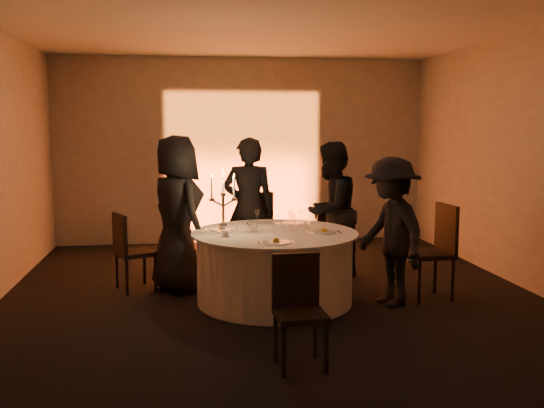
{
  "coord_description": "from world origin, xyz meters",
  "views": [
    {
      "loc": [
        -0.96,
        -6.37,
        1.92
      ],
      "look_at": [
        0.0,
        0.2,
        1.05
      ],
      "focal_mm": 40.0,
      "sensor_mm": 36.0,
      "label": 1
    }
  ],
  "objects": [
    {
      "name": "chair_left",
      "position": [
        -1.6,
        0.69,
        0.51
      ],
      "size": [
        0.53,
        0.53,
        0.91
      ],
      "rotation": [
        0.0,
        0.0,
        2.01
      ],
      "color": "black",
      "rests_on": "floor"
    },
    {
      "name": "wine_glass_d",
      "position": [
        0.19,
        -0.25,
        0.91
      ],
      "size": [
        0.07,
        0.07,
        0.19
      ],
      "color": "white",
      "rests_on": "banquet_table"
    },
    {
      "name": "chair_front",
      "position": [
        -0.07,
        -1.75,
        0.5
      ],
      "size": [
        0.4,
        0.41,
        0.89
      ],
      "rotation": [
        0.0,
        0.0,
        0.04
      ],
      "color": "black",
      "rests_on": "floor"
    },
    {
      "name": "tumbler_b",
      "position": [
        -0.23,
        0.2,
        0.82
      ],
      "size": [
        0.07,
        0.07,
        0.09
      ],
      "primitive_type": "cylinder",
      "color": "white",
      "rests_on": "banquet_table"
    },
    {
      "name": "coffee_cup",
      "position": [
        -0.55,
        -0.18,
        0.8
      ],
      "size": [
        0.11,
        0.11,
        0.07
      ],
      "color": "white",
      "rests_on": "banquet_table"
    },
    {
      "name": "uplighter_fixture",
      "position": [
        0.0,
        3.2,
        0.05
      ],
      "size": [
        0.25,
        0.12,
        0.1
      ],
      "primitive_type": "cube",
      "color": "black",
      "rests_on": "floor"
    },
    {
      "name": "tumbler_c",
      "position": [
        0.39,
        0.15,
        0.82
      ],
      "size": [
        0.07,
        0.07,
        0.09
      ],
      "primitive_type": "cylinder",
      "color": "white",
      "rests_on": "banquet_table"
    },
    {
      "name": "wine_glass_b",
      "position": [
        0.35,
        0.29,
        0.91
      ],
      "size": [
        0.07,
        0.07,
        0.19
      ],
      "color": "white",
      "rests_on": "banquet_table"
    },
    {
      "name": "wall_front",
      "position": [
        0.0,
        -3.5,
        1.5
      ],
      "size": [
        7.0,
        0.0,
        7.0
      ],
      "primitive_type": "plane",
      "rotation": [
        -1.57,
        0.0,
        0.0
      ],
      "color": "#A09B94",
      "rests_on": "floor"
    },
    {
      "name": "chair_back_right",
      "position": [
        0.87,
        1.38,
        0.52
      ],
      "size": [
        0.55,
        0.55,
        0.92
      ],
      "rotation": [
        0.0,
        0.0,
        -2.62
      ],
      "color": "black",
      "rests_on": "floor"
    },
    {
      "name": "plate_front",
      "position": [
        -0.08,
        -0.61,
        0.79
      ],
      "size": [
        0.35,
        0.28,
        0.08
      ],
      "color": "white",
      "rests_on": "banquet_table"
    },
    {
      "name": "wine_glass_c",
      "position": [
        -0.14,
        0.39,
        0.91
      ],
      "size": [
        0.07,
        0.07,
        0.19
      ],
      "color": "white",
      "rests_on": "banquet_table"
    },
    {
      "name": "wine_glass_a",
      "position": [
        0.2,
        0.01,
        0.91
      ],
      "size": [
        0.07,
        0.07,
        0.19
      ],
      "color": "white",
      "rests_on": "banquet_table"
    },
    {
      "name": "guest_back_left",
      "position": [
        -0.17,
        1.08,
        0.88
      ],
      "size": [
        0.7,
        0.52,
        1.77
      ],
      "primitive_type": "imported",
      "rotation": [
        0.0,
        0.0,
        2.99
      ],
      "color": "black",
      "rests_on": "floor"
    },
    {
      "name": "guest_back_right",
      "position": [
        0.83,
        0.87,
        0.86
      ],
      "size": [
        1.05,
        1.05,
        1.72
      ],
      "primitive_type": "imported",
      "rotation": [
        0.0,
        0.0,
        -2.38
      ],
      "color": "black",
      "rests_on": "floor"
    },
    {
      "name": "banquet_table",
      "position": [
        0.0,
        0.0,
        0.38
      ],
      "size": [
        1.8,
        1.8,
        0.77
      ],
      "color": "black",
      "rests_on": "floor"
    },
    {
      "name": "guest_right",
      "position": [
        1.2,
        -0.3,
        0.79
      ],
      "size": [
        0.82,
        1.14,
        1.59
      ],
      "primitive_type": "imported",
      "rotation": [
        0.0,
        0.0,
        -1.33
      ],
      "color": "black",
      "rests_on": "floor"
    },
    {
      "name": "plate_right",
      "position": [
        0.51,
        -0.13,
        0.79
      ],
      "size": [
        0.36,
        0.27,
        0.08
      ],
      "color": "white",
      "rests_on": "banquet_table"
    },
    {
      "name": "plate_left",
      "position": [
        -0.56,
        0.22,
        0.79
      ],
      "size": [
        0.36,
        0.24,
        0.08
      ],
      "color": "white",
      "rests_on": "banquet_table"
    },
    {
      "name": "wall_back",
      "position": [
        0.0,
        3.5,
        1.5
      ],
      "size": [
        7.0,
        0.0,
        7.0
      ],
      "primitive_type": "plane",
      "rotation": [
        1.57,
        0.0,
        0.0
      ],
      "color": "#A09B94",
      "rests_on": "floor"
    },
    {
      "name": "guest_left",
      "position": [
        -1.05,
        0.6,
        0.9
      ],
      "size": [
        0.94,
        1.05,
        1.81
      ],
      "primitive_type": "imported",
      "rotation": [
        0.0,
        0.0,
        2.09
      ],
      "color": "black",
      "rests_on": "floor"
    },
    {
      "name": "wall_right",
      "position": [
        3.0,
        0.0,
        1.5
      ],
      "size": [
        0.0,
        7.0,
        7.0
      ],
      "primitive_type": "plane",
      "rotation": [
        1.57,
        0.0,
        -1.57
      ],
      "color": "#A09B94",
      "rests_on": "floor"
    },
    {
      "name": "ceiling",
      "position": [
        0.0,
        0.0,
        3.0
      ],
      "size": [
        7.0,
        7.0,
        0.0
      ],
      "primitive_type": "plane",
      "rotation": [
        3.14,
        0.0,
        0.0
      ],
      "color": "white",
      "rests_on": "wall_back"
    },
    {
      "name": "chair_right",
      "position": [
        1.78,
        -0.13,
        0.6
      ],
      "size": [
        0.49,
        0.49,
        1.05
      ],
      "rotation": [
        0.0,
        0.0,
        -1.49
      ],
      "color": "black",
      "rests_on": "floor"
    },
    {
      "name": "tumbler_a",
      "position": [
        -0.22,
        0.05,
        0.82
      ],
      "size": [
        0.07,
        0.07,
        0.09
      ],
      "primitive_type": "cylinder",
      "color": "white",
      "rests_on": "banquet_table"
    },
    {
      "name": "plate_back_right",
      "position": [
        0.3,
        0.52,
        0.78
      ],
      "size": [
        0.35,
        0.28,
        0.01
      ],
      "color": "white",
      "rests_on": "banquet_table"
    },
    {
      "name": "chair_back_left",
      "position": [
        -0.06,
        1.39,
        0.6
      ],
      "size": [
        0.48,
        0.48,
        1.07
      ],
      "rotation": [
        0.0,
        0.0,
        3.1
      ],
      "color": "black",
      "rests_on": "floor"
    },
    {
      "name": "floor",
      "position": [
        0.0,
        0.0,
        0.0
      ],
      "size": [
        7.0,
        7.0,
        0.0
      ],
      "primitive_type": "plane",
      "color": "black",
      "rests_on": "ground"
    },
    {
      "name": "candelabra",
      "position": [
        -0.55,
        0.05,
        1.01
      ],
      "size": [
        0.29,
        0.14,
        0.69
      ],
      "color": "white",
      "rests_on": "banquet_table"
    },
    {
      "name": "plate_back_left",
      "position": [
        -0.07,
        0.54,
        0.78
      ],
      "size": [
        0.36,
        0.26,
        0.01
      ],
      "color": "white",
      "rests_on": "banquet_table"
    },
    {
      "name": "wine_glass_e",
      "position": [
        0.22,
        0.3,
        0.91
      ],
      "size": [
        0.07,
        0.07,
        0.19
      ],
      "color": "white",
      "rests_on": "banquet_table"
    }
  ]
}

